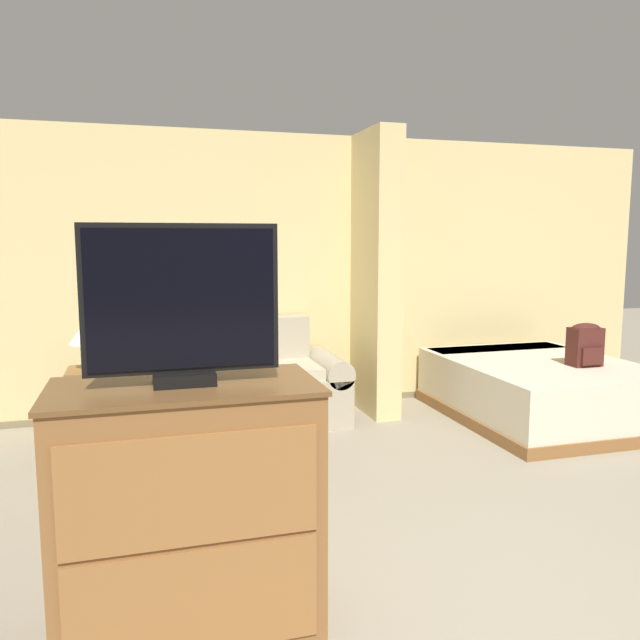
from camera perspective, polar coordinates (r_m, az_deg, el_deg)
wall_back at (r=6.02m, az=-2.41°, el=4.27°), size 7.65×0.16×2.60m
wall_partition_pillar at (r=5.81m, az=5.11°, el=4.19°), size 0.24×0.74×2.60m
couch at (r=5.56m, az=-7.94°, el=-6.17°), size 1.96×0.84×0.91m
coffee_table at (r=4.65m, az=-7.38°, el=-8.52°), size 0.65×0.54×0.40m
side_table at (r=5.42m, az=-19.97°, el=-5.36°), size 0.41×0.41×0.58m
table_lamp at (r=5.34m, az=-20.17°, el=-1.06°), size 0.36×0.36×0.45m
tv_dresser at (r=2.70m, az=-11.96°, el=-16.78°), size 1.05×0.56×1.06m
tv at (r=2.48m, az=-12.48°, el=1.30°), size 0.75×0.16×0.63m
bed at (r=6.06m, az=19.35°, el=-5.93°), size 1.57×1.92×0.53m
backpack at (r=5.87m, az=23.09°, el=-2.03°), size 0.27×0.19×0.37m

